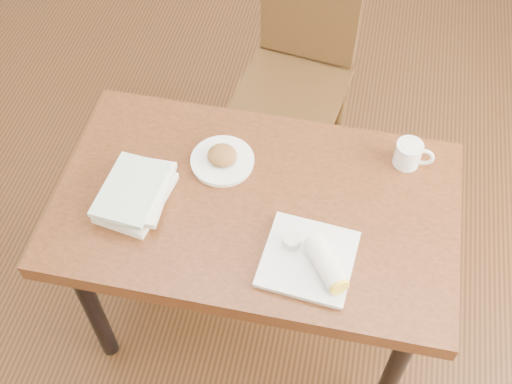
% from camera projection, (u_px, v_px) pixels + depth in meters
% --- Properties ---
extents(ground, '(4.00, 5.00, 0.01)m').
position_uv_depth(ground, '(256.00, 312.00, 2.55)').
color(ground, '#472814').
rests_on(ground, ground).
extents(table, '(1.23, 0.73, 0.75)m').
position_uv_depth(table, '(256.00, 218.00, 2.02)').
color(table, '#5F2C16').
rests_on(table, ground).
extents(chair_far, '(0.47, 0.47, 0.95)m').
position_uv_depth(chair_far, '(299.00, 63.00, 2.61)').
color(chair_far, '#442E13').
rests_on(chair_far, ground).
extents(plate_scone, '(0.20, 0.20, 0.06)m').
position_uv_depth(plate_scone, '(222.00, 159.00, 2.02)').
color(plate_scone, white).
rests_on(plate_scone, table).
extents(coffee_mug, '(0.13, 0.08, 0.08)m').
position_uv_depth(coffee_mug, '(409.00, 154.00, 2.00)').
color(coffee_mug, white).
rests_on(coffee_mug, table).
extents(plate_burrito, '(0.27, 0.27, 0.08)m').
position_uv_depth(plate_burrito, '(314.00, 260.00, 1.80)').
color(plate_burrito, white).
rests_on(plate_burrito, table).
extents(book_stack, '(0.21, 0.27, 0.07)m').
position_uv_depth(book_stack, '(136.00, 193.00, 1.93)').
color(book_stack, white).
rests_on(book_stack, table).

